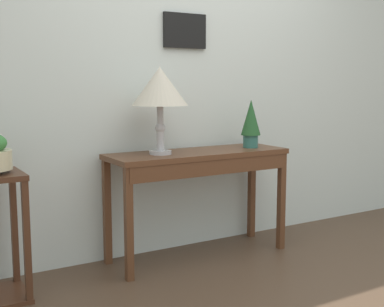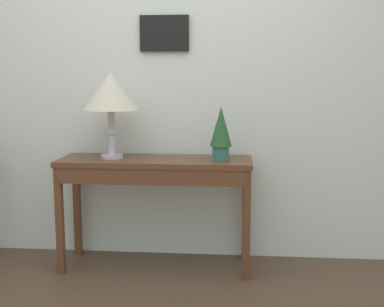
{
  "view_description": "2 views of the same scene",
  "coord_description": "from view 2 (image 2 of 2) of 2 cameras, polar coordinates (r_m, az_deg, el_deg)",
  "views": [
    {
      "loc": [
        -1.88,
        -1.72,
        1.2
      ],
      "look_at": [
        -0.08,
        1.28,
        0.72
      ],
      "focal_mm": 47.93,
      "sensor_mm": 36.0,
      "label": 1
    },
    {
      "loc": [
        0.44,
        -1.89,
        1.25
      ],
      "look_at": [
        0.18,
        1.17,
        0.79
      ],
      "focal_mm": 45.4,
      "sensor_mm": 36.0,
      "label": 2
    }
  ],
  "objects": [
    {
      "name": "back_wall_with_art",
      "position": [
        3.44,
        -2.46,
        11.1
      ],
      "size": [
        9.0,
        0.13,
        2.8
      ],
      "color": "silver",
      "rests_on": "ground"
    },
    {
      "name": "potted_plant_on_console",
      "position": [
        3.1,
        3.41,
        2.63
      ],
      "size": [
        0.14,
        0.14,
        0.34
      ],
      "color": "#2D665B",
      "rests_on": "console_table"
    },
    {
      "name": "table_lamp",
      "position": [
        3.21,
        -9.55,
        7.0
      ],
      "size": [
        0.36,
        0.36,
        0.56
      ],
      "color": "#B7B7BC",
      "rests_on": "console_table"
    },
    {
      "name": "console_table",
      "position": [
        3.19,
        -4.38,
        -2.5
      ],
      "size": [
        1.26,
        0.42,
        0.74
      ],
      "color": "#56331E",
      "rests_on": "ground"
    }
  ]
}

